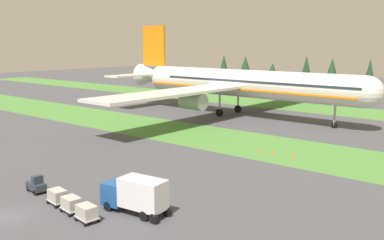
{
  "coord_description": "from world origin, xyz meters",
  "views": [
    {
      "loc": [
        37.54,
        -18.15,
        16.03
      ],
      "look_at": [
        -5.44,
        34.01,
        4.0
      ],
      "focal_mm": 39.97,
      "sensor_mm": 36.0,
      "label": 1
    }
  ],
  "objects": [
    {
      "name": "taxiway_marker_0",
      "position": [
        7.82,
        36.7,
        0.33
      ],
      "size": [
        0.44,
        0.44,
        0.65
      ],
      "primitive_type": "cone",
      "color": "orange",
      "rests_on": "ground"
    },
    {
      "name": "taxiway_marker_1",
      "position": [
        5.68,
        36.67,
        0.26
      ],
      "size": [
        0.44,
        0.44,
        0.52
      ],
      "primitive_type": "cone",
      "color": "orange",
      "rests_on": "ground"
    },
    {
      "name": "baggage_tug",
      "position": [
        -4.11,
        5.57,
        0.81
      ],
      "size": [
        2.74,
        1.62,
        1.97
      ],
      "rotation": [
        0.0,
        0.0,
        1.44
      ],
      "color": "#2D333D",
      "rests_on": "ground"
    },
    {
      "name": "distant_tree_line",
      "position": [
        -6.2,
        133.12,
        6.78
      ],
      "size": [
        147.96,
        10.09,
        11.7
      ],
      "color": "#4C3823",
      "rests_on": "ground"
    },
    {
      "name": "grass_strip_far",
      "position": [
        0.0,
        84.58,
        0.0
      ],
      "size": [
        320.0,
        16.15,
        0.01
      ],
      "primitive_type": "cube",
      "color": "#4C8438",
      "rests_on": "ground"
    },
    {
      "name": "grass_strip_near",
      "position": [
        0.0,
        40.28,
        0.0
      ],
      "size": [
        320.0,
        16.15,
        0.01
      ],
      "primitive_type": "cube",
      "color": "#4C8438",
      "rests_on": "ground"
    },
    {
      "name": "ground_crew_marshaller",
      "position": [
        4.06,
        8.2,
        0.95
      ],
      "size": [
        0.52,
        0.36,
        1.74
      ],
      "rotation": [
        0.0,
        0.0,
        5.87
      ],
      "color": "black",
      "rests_on": "ground"
    },
    {
      "name": "taxiway_marker_2",
      "position": [
        10.92,
        36.9,
        0.29
      ],
      "size": [
        0.44,
        0.44,
        0.58
      ],
      "primitive_type": "cone",
      "color": "orange",
      "rests_on": "ground"
    },
    {
      "name": "cargo_dolly_third",
      "position": [
        6.63,
        4.21,
        0.92
      ],
      "size": [
        2.37,
        1.77,
        1.55
      ],
      "rotation": [
        0.0,
        0.0,
        1.44
      ],
      "color": "#A3A3A8",
      "rests_on": "ground"
    },
    {
      "name": "cargo_dolly_lead",
      "position": [
        0.87,
        4.94,
        0.92
      ],
      "size": [
        2.37,
        1.77,
        1.55
      ],
      "rotation": [
        0.0,
        0.0,
        1.44
      ],
      "color": "#A3A3A8",
      "rests_on": "ground"
    },
    {
      "name": "ground_crew_loader",
      "position": [
        8.38,
        10.01,
        0.95
      ],
      "size": [
        0.36,
        0.5,
        1.74
      ],
      "rotation": [
        0.0,
        0.0,
        1.03
      ],
      "color": "black",
      "rests_on": "ground"
    },
    {
      "name": "catering_truck",
      "position": [
        8.66,
        8.4,
        1.95
      ],
      "size": [
        7.18,
        3.11,
        3.58
      ],
      "rotation": [
        0.0,
        0.0,
        1.69
      ],
      "color": "#1E4C8E",
      "rests_on": "ground"
    },
    {
      "name": "airliner",
      "position": [
        -15.72,
        62.47,
        7.43
      ],
      "size": [
        63.25,
        77.45,
        20.76
      ],
      "rotation": [
        0.0,
        0.0,
        -1.59
      ],
      "color": "silver",
      "rests_on": "ground"
    },
    {
      "name": "cargo_dolly_second",
      "position": [
        3.75,
        4.57,
        0.92
      ],
      "size": [
        2.37,
        1.77,
        1.55
      ],
      "rotation": [
        0.0,
        0.0,
        1.44
      ],
      "color": "#A3A3A8",
      "rests_on": "ground"
    },
    {
      "name": "ground_plane",
      "position": [
        0.0,
        0.0,
        0.0
      ],
      "size": [
        400.0,
        400.0,
        0.0
      ],
      "primitive_type": "plane",
      "color": "#47474C"
    }
  ]
}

